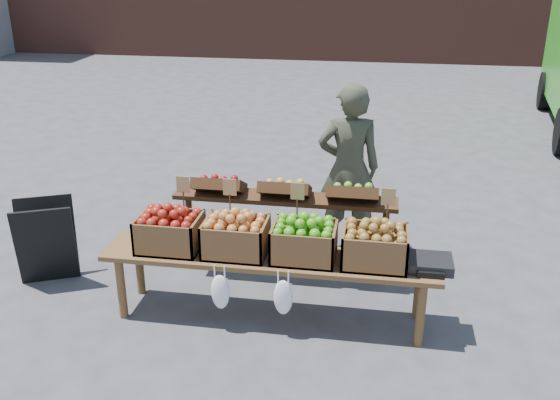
% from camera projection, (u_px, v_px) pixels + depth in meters
% --- Properties ---
extents(ground, '(80.00, 80.00, 0.00)m').
position_uv_depth(ground, '(273.00, 339.00, 4.90)').
color(ground, '#424245').
extents(vendor, '(0.68, 0.51, 1.69)m').
position_uv_depth(vendor, '(349.00, 169.00, 6.10)').
color(vendor, '#353727').
rests_on(vendor, ground).
extents(chalkboard_sign, '(0.58, 0.47, 0.78)m').
position_uv_depth(chalkboard_sign, '(46.00, 241.00, 5.64)').
color(chalkboard_sign, black).
rests_on(chalkboard_sign, ground).
extents(back_table, '(2.10, 0.44, 1.04)m').
position_uv_depth(back_table, '(285.00, 225.00, 5.66)').
color(back_table, '#3B2211').
rests_on(back_table, ground).
extents(display_bench, '(2.70, 0.56, 0.57)m').
position_uv_depth(display_bench, '(270.00, 287.00, 5.09)').
color(display_bench, brown).
rests_on(display_bench, ground).
extents(crate_golden_apples, '(0.50, 0.40, 0.28)m').
position_uv_depth(crate_golden_apples, '(170.00, 233.00, 5.05)').
color(crate_golden_apples, maroon).
rests_on(crate_golden_apples, display_bench).
extents(crate_russet_pears, '(0.50, 0.40, 0.28)m').
position_uv_depth(crate_russet_pears, '(236.00, 237.00, 4.97)').
color(crate_russet_pears, '#AE9034').
rests_on(crate_russet_pears, display_bench).
extents(crate_red_apples, '(0.50, 0.40, 0.28)m').
position_uv_depth(crate_red_apples, '(304.00, 242.00, 4.89)').
color(crate_red_apples, '#359010').
rests_on(crate_red_apples, display_bench).
extents(crate_green_apples, '(0.50, 0.40, 0.28)m').
position_uv_depth(crate_green_apples, '(375.00, 247.00, 4.80)').
color(crate_green_apples, olive).
rests_on(crate_green_apples, display_bench).
extents(weighing_scale, '(0.34, 0.30, 0.08)m').
position_uv_depth(weighing_scale, '(430.00, 263.00, 4.78)').
color(weighing_scale, black).
rests_on(weighing_scale, display_bench).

